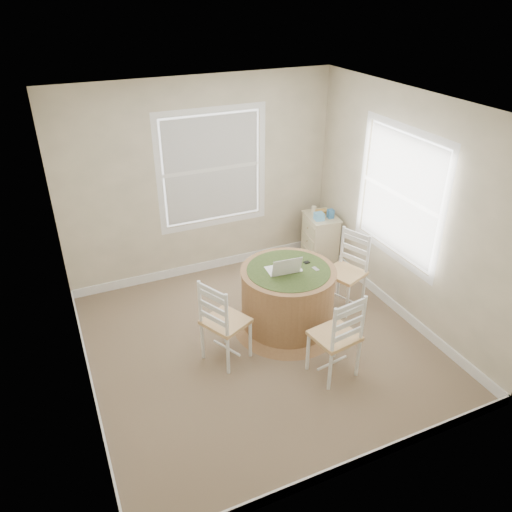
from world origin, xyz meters
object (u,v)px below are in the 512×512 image
round_table (288,296)px  chair_left (226,321)px  chair_right (345,273)px  corner_chest (320,239)px  laptop (283,269)px  chair_near (335,335)px

round_table → chair_left: (-0.84, -0.23, 0.06)m
chair_right → corner_chest: chair_right is taller
laptop → chair_near: bearing=103.5°
round_table → chair_right: (0.82, 0.09, 0.06)m
corner_chest → chair_right: bearing=-98.9°
round_table → chair_near: chair_near is taller
chair_near → chair_right: size_ratio=1.00×
chair_left → chair_right: same height
laptop → corner_chest: size_ratio=0.50×
chair_left → chair_right: size_ratio=1.00×
chair_left → laptop: (0.76, 0.22, 0.32)m
chair_right → chair_left: bearing=-101.2°
chair_near → corner_chest: bearing=-125.9°
chair_left → corner_chest: bearing=-80.0°
chair_right → corner_chest: 1.16m
chair_near → laptop: bearing=-90.1°
chair_near → chair_right: bearing=-136.3°
chair_near → corner_chest: size_ratio=1.35×
round_table → chair_left: chair_left is taller
round_table → chair_near: (0.06, -0.89, 0.06)m
chair_left → chair_near: size_ratio=1.00×
laptop → corner_chest: 1.75m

